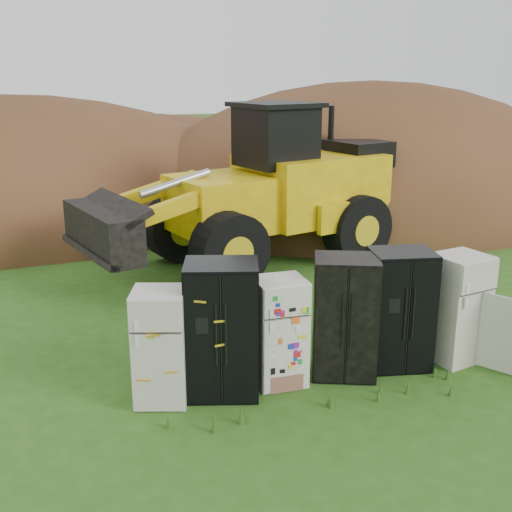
{
  "coord_description": "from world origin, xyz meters",
  "views": [
    {
      "loc": [
        -3.6,
        -8.31,
        4.58
      ],
      "look_at": [
        -0.41,
        2.0,
        1.43
      ],
      "focal_mm": 45.0,
      "sensor_mm": 36.0,
      "label": 1
    }
  ],
  "objects_px": {
    "fridge_sticker": "(279,332)",
    "fridge_dark_mid": "(345,317)",
    "fridge_leftmost": "(160,346)",
    "fridge_black_side": "(222,329)",
    "wheel_loader": "(241,187)",
    "fridge_black_right": "(399,309)",
    "fridge_open_door": "(458,308)"
  },
  "relations": [
    {
      "from": "fridge_dark_mid",
      "to": "fridge_open_door",
      "type": "relative_size",
      "value": 1.06
    },
    {
      "from": "fridge_black_side",
      "to": "wheel_loader",
      "type": "xyz_separation_m",
      "value": [
        2.02,
        6.01,
        0.92
      ]
    },
    {
      "from": "fridge_black_side",
      "to": "fridge_dark_mid",
      "type": "bearing_deg",
      "value": 16.51
    },
    {
      "from": "fridge_black_side",
      "to": "fridge_leftmost",
      "type": "bearing_deg",
      "value": -166.2
    },
    {
      "from": "fridge_open_door",
      "to": "fridge_black_right",
      "type": "bearing_deg",
      "value": 163.06
    },
    {
      "from": "fridge_dark_mid",
      "to": "wheel_loader",
      "type": "height_order",
      "value": "wheel_loader"
    },
    {
      "from": "fridge_sticker",
      "to": "fridge_black_right",
      "type": "distance_m",
      "value": 2.0
    },
    {
      "from": "fridge_dark_mid",
      "to": "fridge_leftmost",
      "type": "bearing_deg",
      "value": -158.36
    },
    {
      "from": "fridge_leftmost",
      "to": "fridge_dark_mid",
      "type": "xyz_separation_m",
      "value": [
        2.84,
        -0.0,
        0.11
      ]
    },
    {
      "from": "fridge_leftmost",
      "to": "fridge_sticker",
      "type": "xyz_separation_m",
      "value": [
        1.78,
        0.02,
        -0.01
      ]
    },
    {
      "from": "fridge_open_door",
      "to": "fridge_dark_mid",
      "type": "bearing_deg",
      "value": 166.09
    },
    {
      "from": "fridge_leftmost",
      "to": "fridge_dark_mid",
      "type": "distance_m",
      "value": 2.84
    },
    {
      "from": "fridge_sticker",
      "to": "fridge_dark_mid",
      "type": "distance_m",
      "value": 1.06
    },
    {
      "from": "fridge_dark_mid",
      "to": "fridge_black_right",
      "type": "distance_m",
      "value": 0.95
    },
    {
      "from": "fridge_leftmost",
      "to": "fridge_dark_mid",
      "type": "bearing_deg",
      "value": 16.8
    },
    {
      "from": "wheel_loader",
      "to": "fridge_dark_mid",
      "type": "bearing_deg",
      "value": -106.69
    },
    {
      "from": "fridge_leftmost",
      "to": "fridge_black_right",
      "type": "xyz_separation_m",
      "value": [
        3.78,
        0.03,
        0.12
      ]
    },
    {
      "from": "fridge_leftmost",
      "to": "wheel_loader",
      "type": "xyz_separation_m",
      "value": [
        2.91,
        5.99,
        1.09
      ]
    },
    {
      "from": "fridge_black_side",
      "to": "fridge_open_door",
      "type": "height_order",
      "value": "fridge_black_side"
    },
    {
      "from": "fridge_sticker",
      "to": "fridge_black_right",
      "type": "height_order",
      "value": "fridge_black_right"
    },
    {
      "from": "fridge_leftmost",
      "to": "fridge_open_door",
      "type": "distance_m",
      "value": 4.79
    },
    {
      "from": "fridge_leftmost",
      "to": "fridge_open_door",
      "type": "relative_size",
      "value": 0.94
    },
    {
      "from": "fridge_black_right",
      "to": "wheel_loader",
      "type": "bearing_deg",
      "value": 109.05
    },
    {
      "from": "fridge_open_door",
      "to": "wheel_loader",
      "type": "height_order",
      "value": "wheel_loader"
    },
    {
      "from": "fridge_black_right",
      "to": "wheel_loader",
      "type": "xyz_separation_m",
      "value": [
        -0.88,
        5.96,
        0.97
      ]
    },
    {
      "from": "wheel_loader",
      "to": "fridge_leftmost",
      "type": "bearing_deg",
      "value": -131.91
    },
    {
      "from": "fridge_black_side",
      "to": "fridge_black_right",
      "type": "xyz_separation_m",
      "value": [
        2.89,
        0.06,
        -0.04
      ]
    },
    {
      "from": "fridge_open_door",
      "to": "fridge_sticker",
      "type": "bearing_deg",
      "value": 166.2
    },
    {
      "from": "fridge_black_right",
      "to": "fridge_leftmost",
      "type": "bearing_deg",
      "value": -168.89
    },
    {
      "from": "fridge_black_side",
      "to": "fridge_black_right",
      "type": "relative_size",
      "value": 1.05
    },
    {
      "from": "fridge_sticker",
      "to": "wheel_loader",
      "type": "xyz_separation_m",
      "value": [
        1.12,
        5.96,
        1.09
      ]
    },
    {
      "from": "fridge_sticker",
      "to": "fridge_leftmost",
      "type": "bearing_deg",
      "value": -178.88
    }
  ]
}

